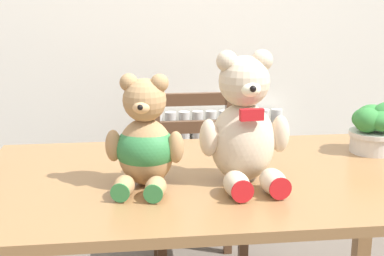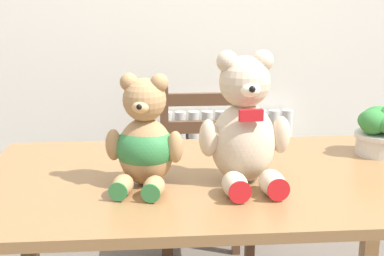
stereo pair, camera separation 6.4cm
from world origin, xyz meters
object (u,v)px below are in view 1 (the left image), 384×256
wooden_chair_behind (196,183)px  potted_plant (377,125)px  teddy_bear_left (145,142)px  teddy_bear_right (244,127)px

wooden_chair_behind → potted_plant: 0.96m
teddy_bear_left → teddy_bear_right: bearing=-169.2°
wooden_chair_behind → teddy_bear_right: bearing=91.6°
teddy_bear_left → potted_plant: (0.83, 0.24, -0.03)m
teddy_bear_left → potted_plant: 0.87m
teddy_bear_left → potted_plant: size_ratio=1.57×
teddy_bear_left → teddy_bear_right: 0.30m
teddy_bear_right → teddy_bear_left: bearing=-5.9°
teddy_bear_right → potted_plant: teddy_bear_right is taller
wooden_chair_behind → teddy_bear_right: (0.03, -0.89, 0.50)m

